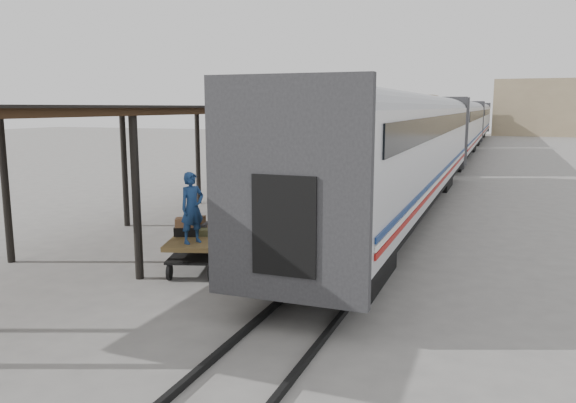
% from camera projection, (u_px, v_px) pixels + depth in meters
% --- Properties ---
extents(ground, '(160.00, 160.00, 0.00)m').
position_uv_depth(ground, '(227.00, 263.00, 14.97)').
color(ground, slate).
rests_on(ground, ground).
extents(train, '(3.45, 76.01, 4.01)m').
position_uv_depth(train, '(457.00, 125.00, 44.52)').
color(train, silver).
rests_on(train, ground).
extents(canopy, '(4.90, 64.30, 4.15)m').
position_uv_depth(canopy, '(344.00, 108.00, 37.60)').
color(canopy, '#422B19').
rests_on(canopy, ground).
extents(rails, '(1.54, 150.00, 0.12)m').
position_uv_depth(rails, '(456.00, 158.00, 45.14)').
color(rails, black).
rests_on(rails, ground).
extents(building_far, '(18.00, 10.00, 8.00)m').
position_uv_depth(building_far, '(559.00, 108.00, 81.19)').
color(building_far, tan).
rests_on(building_far, ground).
extents(building_left, '(12.00, 8.00, 6.00)m').
position_uv_depth(building_left, '(398.00, 114.00, 93.50)').
color(building_left, tan).
rests_on(building_left, ground).
extents(baggage_cart, '(1.92, 2.67, 0.86)m').
position_uv_depth(baggage_cart, '(198.00, 244.00, 14.31)').
color(baggage_cart, brown).
rests_on(baggage_cart, ground).
extents(suitcase_stack, '(1.22, 1.32, 0.45)m').
position_uv_depth(suitcase_stack, '(195.00, 227.00, 14.59)').
color(suitcase_stack, '#3B3B3E').
rests_on(suitcase_stack, baggage_cart).
extents(luggage_tug, '(1.49, 1.87, 1.44)m').
position_uv_depth(luggage_tug, '(331.00, 165.00, 33.55)').
color(luggage_tug, maroon).
rests_on(luggage_tug, ground).
extents(porter, '(0.66, 0.75, 1.72)m').
position_uv_depth(porter, '(192.00, 208.00, 13.44)').
color(porter, navy).
rests_on(porter, baggage_cart).
extents(pedestrian, '(1.06, 0.46, 1.79)m').
position_uv_depth(pedestrian, '(312.00, 171.00, 28.44)').
color(pedestrian, black).
rests_on(pedestrian, ground).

